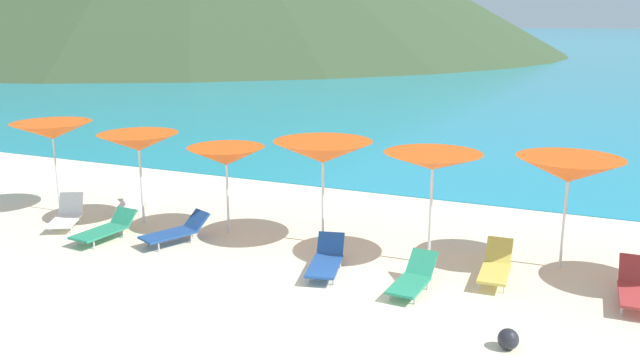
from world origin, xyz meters
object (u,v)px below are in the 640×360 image
Objects in this scene: umbrella_1 at (139,142)px; lounge_chair_6 at (66,215)px; lounge_chair_0 at (637,287)px; lounge_chair_7 at (134,199)px; lounge_chair_4 at (326,260)px; umbrella_5 at (569,170)px; lounge_chair_8 at (176,231)px; lounge_chair_5 at (105,229)px; lounge_chair_3 at (496,266)px; umbrella_0 at (52,131)px; lounge_chair_1 at (413,278)px; umbrella_3 at (323,152)px; umbrella_2 at (226,156)px; umbrella_4 at (433,161)px; beach_ball at (508,339)px.

lounge_chair_6 is at bearing -148.31° from umbrella_1.
lounge_chair_0 is 0.93× the size of lounge_chair_7.
lounge_chair_4 is at bearing -44.51° from lounge_chair_7.
umbrella_5 reaches higher than lounge_chair_8.
lounge_chair_0 is 1.01× the size of lounge_chair_5.
lounge_chair_5 is at bearing -174.82° from lounge_chair_3.
umbrella_1 is (2.75, 0.05, -0.11)m from umbrella_0.
lounge_chair_6 is 3.24m from lounge_chair_8.
umbrella_5 is 3.87m from lounge_chair_1.
umbrella_1 is at bearing 3.48° from lounge_chair_6.
umbrella_5 is 1.51× the size of lounge_chair_1.
lounge_chair_5 is at bearing -42.77° from lounge_chair_6.
lounge_chair_8 is (-9.59, -0.60, -0.02)m from lounge_chair_0.
lounge_chair_8 is (-7.08, -0.66, -0.01)m from lounge_chair_3.
umbrella_3 is at bearing -15.80° from lounge_chair_6.
lounge_chair_4 is (-5.73, -0.88, -0.04)m from lounge_chair_0.
lounge_chair_4 is at bearing -172.65° from lounge_chair_0.
umbrella_3 is at bearing 168.23° from lounge_chair_3.
umbrella_0 reaches higher than lounge_chair_5.
umbrella_2 reaches higher than lounge_chair_4.
umbrella_4 reaches higher than lounge_chair_5.
lounge_chair_1 is 1.03× the size of lounge_chair_3.
umbrella_3 is 1.46× the size of lounge_chair_5.
lounge_chair_5 is at bearing -145.72° from umbrella_2.
umbrella_0 is 14.12m from lounge_chair_0.
umbrella_0 is at bearing -175.54° from lounge_chair_7.
beach_ball is at bearing -56.74° from umbrella_4.
umbrella_5 is 11.76m from lounge_chair_6.
lounge_chair_0 is 0.99× the size of lounge_chair_4.
umbrella_1 is 1.39× the size of lounge_chair_0.
umbrella_2 is at bearing -175.13° from umbrella_3.
umbrella_0 is 1.03× the size of umbrella_5.
lounge_chair_3 is 4.52× the size of beach_ball.
lounge_chair_5 is (2.76, -1.34, -1.91)m from umbrella_0.
umbrella_2 reaches higher than lounge_chair_0.
umbrella_4 reaches higher than lounge_chair_8.
lounge_chair_4 is 5.03× the size of beach_ball.
lounge_chair_8 is (-5.72, 0.45, 0.04)m from lounge_chair_1.
umbrella_4 is 9.16m from lounge_chair_6.
lounge_chair_0 is 4.97× the size of beach_ball.
umbrella_2 is 2.07m from lounge_chair_8.
umbrella_3 is at bearing 4.87° from umbrella_2.
lounge_chair_1 is (-2.49, -2.34, -1.82)m from umbrella_5.
lounge_chair_0 is at bearing -25.25° from lounge_chair_6.
umbrella_0 is 10.05m from umbrella_4.
lounge_chair_7 is (-9.82, 1.20, -0.05)m from lounge_chair_3.
lounge_chair_3 is at bearing 102.65° from beach_ball.
lounge_chair_1 is at bearing -142.82° from lounge_chair_3.
umbrella_4 reaches higher than lounge_chair_6.
umbrella_2 is 1.27× the size of lounge_chair_0.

